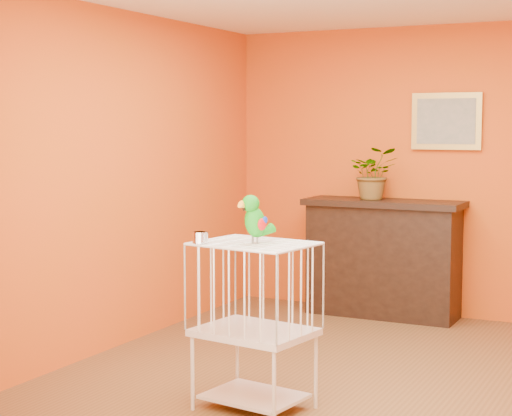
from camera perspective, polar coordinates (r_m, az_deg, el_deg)
The scene contains 8 objects.
ground at distance 5.88m, azimuth 6.82°, elevation -11.47°, with size 4.50×4.50×0.00m, color brown.
room_shell at distance 5.62m, azimuth 7.01°, elevation 4.15°, with size 4.50×4.50×4.50m.
console_cabinet at distance 7.77m, azimuth 8.45°, elevation -3.31°, with size 1.42×0.51×1.05m.
potted_plant at distance 7.76m, azimuth 7.92°, elevation 1.93°, with size 0.42×0.47×0.37m, color #26722D.
framed_picture at distance 7.75m, azimuth 12.58°, elevation 5.67°, with size 0.62×0.04×0.50m.
birdcage at distance 5.18m, azimuth -0.11°, elevation -7.71°, with size 0.73×0.60×1.02m.
feed_cup at distance 5.07m, azimuth -3.75°, elevation -1.96°, with size 0.09×0.09×0.07m, color silver.
parrot at distance 5.06m, azimuth -0.08°, elevation -0.71°, with size 0.18×0.25×0.29m.
Camera 1 is at (1.89, -5.30, 1.72)m, focal length 60.00 mm.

